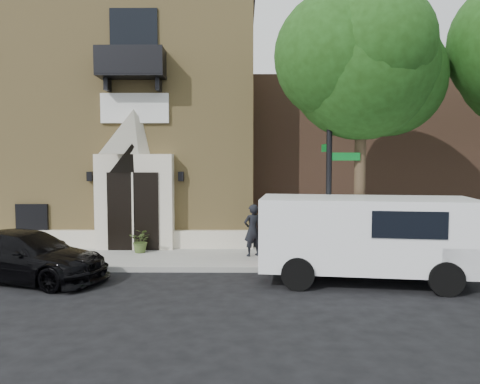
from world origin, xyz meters
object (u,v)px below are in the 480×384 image
object	(u,v)px
dumpster	(401,239)
pedestrian_near	(253,230)
cargo_van	(374,235)
fire_hydrant	(270,250)
black_sedan	(26,256)
street_sign	(330,159)

from	to	relation	value
dumpster	pedestrian_near	bearing A→B (deg)	163.96
cargo_van	fire_hydrant	bearing A→B (deg)	157.49
pedestrian_near	fire_hydrant	bearing A→B (deg)	87.80
black_sedan	dumpster	size ratio (longest dim) A/B	2.09
cargo_van	street_sign	size ratio (longest dim) A/B	0.93
black_sedan	dumpster	world-z (taller)	dumpster
street_sign	dumpster	size ratio (longest dim) A/B	2.79
black_sedan	pedestrian_near	size ratio (longest dim) A/B	2.76
street_sign	pedestrian_near	size ratio (longest dim) A/B	3.69
fire_hydrant	pedestrian_near	world-z (taller)	pedestrian_near
black_sedan	dumpster	distance (m)	10.47
cargo_van	street_sign	xyz separation A→B (m)	(-0.94, 1.22, 1.95)
black_sedan	fire_hydrant	bearing A→B (deg)	-60.53
fire_hydrant	dumpster	world-z (taller)	dumpster
black_sedan	cargo_van	distance (m)	9.07
black_sedan	dumpster	xyz separation A→B (m)	(10.34, 1.64, 0.18)
black_sedan	street_sign	bearing A→B (deg)	-64.97
fire_hydrant	cargo_van	bearing A→B (deg)	-30.17
street_sign	dumpster	distance (m)	3.27
fire_hydrant	dumpster	size ratio (longest dim) A/B	0.38
dumpster	fire_hydrant	bearing A→B (deg)	178.01
dumpster	pedestrian_near	xyz separation A→B (m)	(-4.36, 0.82, 0.13)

